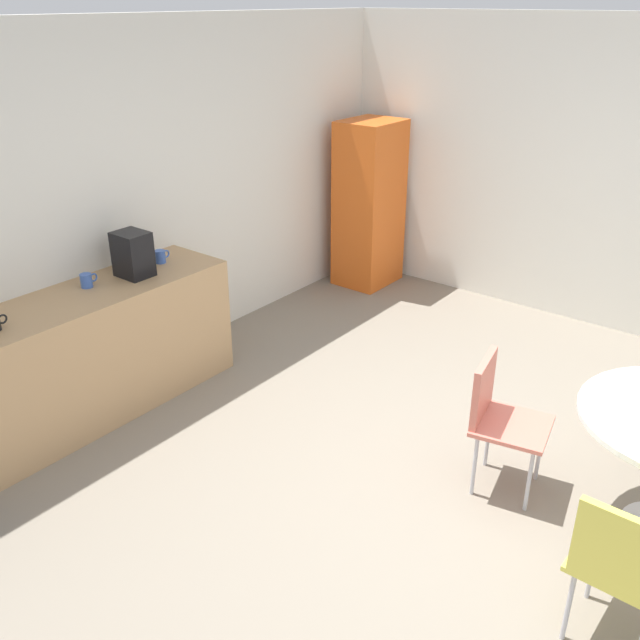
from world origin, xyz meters
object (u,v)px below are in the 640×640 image
(locker_cabinet, at_px, (369,204))
(chair_yellow, at_px, (622,562))
(mug_red, at_px, (161,256))
(coffee_maker, at_px, (133,254))
(mug_white, at_px, (87,280))
(chair_coral, at_px, (497,409))

(locker_cabinet, height_order, chair_yellow, locker_cabinet)
(mug_red, bearing_deg, coffee_maker, -167.73)
(locker_cabinet, xyz_separation_m, coffee_maker, (-2.80, 0.10, 0.24))
(mug_white, bearing_deg, coffee_maker, -14.10)
(coffee_maker, bearing_deg, chair_yellow, -94.10)
(mug_red, bearing_deg, locker_cabinet, -3.70)
(mug_white, xyz_separation_m, mug_red, (0.62, -0.02, 0.00))
(chair_yellow, distance_m, mug_red, 3.63)
(mug_white, height_order, mug_red, same)
(chair_coral, relative_size, coffee_maker, 2.59)
(mug_white, height_order, coffee_maker, coffee_maker)
(mug_red, bearing_deg, chair_coral, -84.67)
(chair_coral, relative_size, mug_white, 6.43)
(chair_coral, height_order, mug_red, mug_red)
(locker_cabinet, bearing_deg, coffee_maker, 177.95)
(chair_yellow, distance_m, coffee_maker, 3.55)
(locker_cabinet, relative_size, mug_red, 12.69)
(locker_cabinet, height_order, coffee_maker, locker_cabinet)
(locker_cabinet, height_order, mug_white, locker_cabinet)
(locker_cabinet, distance_m, chair_yellow, 4.58)
(chair_yellow, relative_size, chair_coral, 1.00)
(chair_yellow, bearing_deg, coffee_maker, 85.90)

